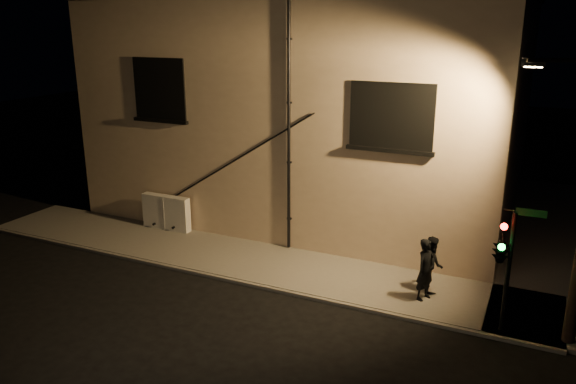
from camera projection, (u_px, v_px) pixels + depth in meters
The scene contains 7 objects.
ground at pixel (302, 296), 16.45m from camera, with size 90.00×90.00×0.00m, color black.
sidewalk at pixel (384, 249), 19.74m from camera, with size 21.00×16.00×0.12m.
building at pixel (323, 102), 24.19m from camera, with size 16.20×12.23×8.80m.
utility_cabinet at pixel (166, 212), 21.34m from camera, with size 2.00×0.34×1.31m, color white.
pedestrian_a at pixel (426, 269), 15.80m from camera, with size 0.66×0.43×1.81m, color black.
pedestrian_b at pixel (431, 264), 16.35m from camera, with size 0.81×0.63×1.67m, color black.
traffic_signal at pixel (502, 249), 13.79m from camera, with size 1.19×1.93×3.31m.
Camera 1 is at (5.92, -13.64, 7.68)m, focal length 35.00 mm.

